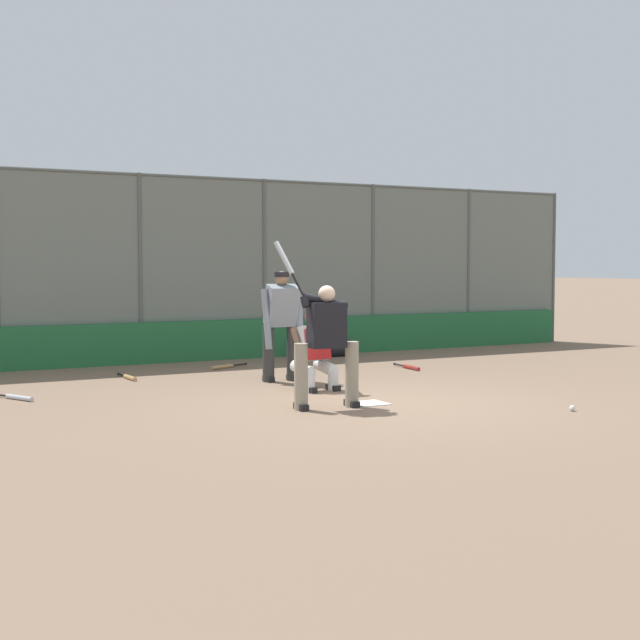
% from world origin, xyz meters
% --- Properties ---
extents(ground_plane, '(160.00, 160.00, 0.00)m').
position_xyz_m(ground_plane, '(0.00, 0.00, 0.00)').
color(ground_plane, '#7A604C').
extents(home_plate_marker, '(0.43, 0.43, 0.01)m').
position_xyz_m(home_plate_marker, '(0.00, 0.00, 0.01)').
color(home_plate_marker, white).
rests_on(home_plate_marker, ground_plane).
extents(backstop_fence, '(17.52, 0.08, 3.48)m').
position_xyz_m(backstop_fence, '(-0.00, -6.06, 1.83)').
color(backstop_fence, '#515651').
rests_on(backstop_fence, ground_plane).
extents(padding_wall, '(17.09, 0.18, 0.76)m').
position_xyz_m(padding_wall, '(0.00, -5.96, 0.38)').
color(padding_wall, '#236638').
rests_on(padding_wall, ground_plane).
extents(bleachers_beyond, '(12.21, 2.50, 1.48)m').
position_xyz_m(bleachers_beyond, '(-0.26, -8.56, 0.48)').
color(bleachers_beyond, slate).
rests_on(bleachers_beyond, ground_plane).
extents(batter_at_plate, '(0.96, 0.68, 2.12)m').
position_xyz_m(batter_at_plate, '(0.67, 0.05, 0.85)').
color(batter_at_plate, gray).
rests_on(batter_at_plate, ground_plane).
extents(catcher_behind_plate, '(0.63, 0.74, 1.16)m').
position_xyz_m(catcher_behind_plate, '(0.04, -1.44, 0.60)').
color(catcher_behind_plate, silver).
rests_on(catcher_behind_plate, ground_plane).
extents(umpire_home, '(0.70, 0.45, 1.72)m').
position_xyz_m(umpire_home, '(0.05, -2.55, 0.92)').
color(umpire_home, '#333333').
rests_on(umpire_home, ground_plane).
extents(spare_bat_near_backstop, '(0.46, 0.84, 0.07)m').
position_xyz_m(spare_bat_near_backstop, '(4.03, -2.53, 0.03)').
color(spare_bat_near_backstop, black).
rests_on(spare_bat_near_backstop, ground_plane).
extents(spare_bat_by_padding, '(0.10, 0.83, 0.07)m').
position_xyz_m(spare_bat_by_padding, '(2.09, -3.92, 0.03)').
color(spare_bat_by_padding, black).
rests_on(spare_bat_by_padding, ground_plane).
extents(spare_bat_third_base_side, '(0.13, 0.91, 0.07)m').
position_xyz_m(spare_bat_third_base_side, '(-2.62, -2.98, 0.03)').
color(spare_bat_third_base_side, black).
rests_on(spare_bat_third_base_side, ground_plane).
extents(spare_bat_first_base_side, '(0.82, 0.40, 0.07)m').
position_xyz_m(spare_bat_first_base_side, '(0.19, -4.58, 0.03)').
color(spare_bat_first_base_side, black).
rests_on(spare_bat_first_base_side, ground_plane).
extents(baseball_loose, '(0.07, 0.07, 0.07)m').
position_xyz_m(baseball_loose, '(-1.93, 1.69, 0.04)').
color(baseball_loose, white).
rests_on(baseball_loose, ground_plane).
extents(equipment_bag_dugout_side, '(1.23, 0.32, 0.32)m').
position_xyz_m(equipment_bag_dugout_side, '(-2.35, -5.43, 0.16)').
color(equipment_bag_dugout_side, black).
rests_on(equipment_bag_dugout_side, ground_plane).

